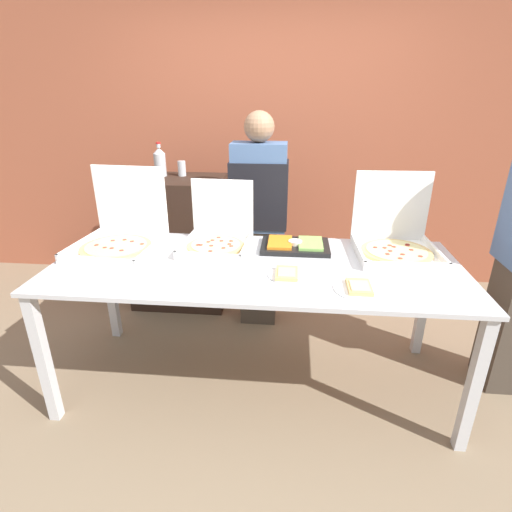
% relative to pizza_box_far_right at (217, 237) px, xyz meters
% --- Properties ---
extents(ground_plane, '(16.00, 16.00, 0.00)m').
position_rel_pizza_box_far_right_xyz_m(ground_plane, '(0.27, -0.24, -0.92)').
color(ground_plane, '#847056').
extents(brick_wall_behind, '(10.00, 0.06, 2.80)m').
position_rel_pizza_box_far_right_xyz_m(brick_wall_behind, '(0.27, 1.46, 0.48)').
color(brick_wall_behind, '#9E5138').
rests_on(brick_wall_behind, ground_plane).
extents(buffet_table, '(2.38, 0.96, 0.85)m').
position_rel_pizza_box_far_right_xyz_m(buffet_table, '(0.27, -0.24, -0.16)').
color(buffet_table, silver).
rests_on(buffet_table, ground_plane).
extents(pizza_box_far_right, '(0.43, 0.45, 0.41)m').
position_rel_pizza_box_far_right_xyz_m(pizza_box_far_right, '(0.00, 0.00, 0.00)').
color(pizza_box_far_right, white).
rests_on(pizza_box_far_right, buffet_table).
extents(pizza_box_near_right, '(0.54, 0.55, 0.49)m').
position_rel_pizza_box_far_right_xyz_m(pizza_box_near_right, '(-0.61, -0.07, 0.01)').
color(pizza_box_near_right, white).
rests_on(pizza_box_near_right, buffet_table).
extents(pizza_box_far_left, '(0.49, 0.51, 0.47)m').
position_rel_pizza_box_far_right_xyz_m(pizza_box_far_left, '(1.11, 0.02, 0.01)').
color(pizza_box_far_left, white).
rests_on(pizza_box_far_left, buffet_table).
extents(paper_plate_front_left, '(0.21, 0.21, 0.03)m').
position_rel_pizza_box_far_right_xyz_m(paper_plate_front_left, '(0.45, -0.39, -0.06)').
color(paper_plate_front_left, white).
rests_on(paper_plate_front_left, buffet_table).
extents(paper_plate_front_center, '(0.26, 0.26, 0.03)m').
position_rel_pizza_box_far_right_xyz_m(paper_plate_front_center, '(0.82, -0.51, -0.06)').
color(paper_plate_front_center, white).
rests_on(paper_plate_front_center, buffet_table).
extents(veggie_tray, '(0.43, 0.29, 0.05)m').
position_rel_pizza_box_far_right_xyz_m(veggie_tray, '(0.50, 0.03, -0.05)').
color(veggie_tray, black).
rests_on(veggie_tray, buffet_table).
extents(sideboard_podium, '(0.80, 0.54, 1.12)m').
position_rel_pizza_box_far_right_xyz_m(sideboard_podium, '(-0.50, 0.82, -0.36)').
color(sideboard_podium, black).
rests_on(sideboard_podium, ground_plane).
extents(soda_bottle, '(0.10, 0.10, 0.27)m').
position_rel_pizza_box_far_right_xyz_m(soda_bottle, '(-0.64, 0.89, 0.32)').
color(soda_bottle, '#B7BCC1').
rests_on(soda_bottle, sideboard_podium).
extents(soda_can_silver, '(0.07, 0.07, 0.12)m').
position_rel_pizza_box_far_right_xyz_m(soda_can_silver, '(-0.46, 0.91, 0.26)').
color(soda_can_silver, silver).
rests_on(soda_can_silver, sideboard_podium).
extents(person_server_vest, '(0.42, 0.24, 1.65)m').
position_rel_pizza_box_far_right_xyz_m(person_server_vest, '(0.22, 0.54, 0.01)').
color(person_server_vest, '#473D33').
rests_on(person_server_vest, ground_plane).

